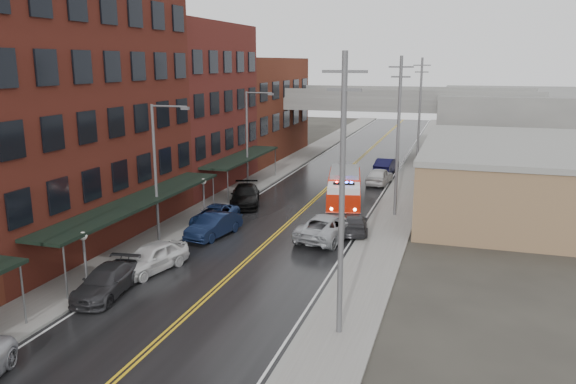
# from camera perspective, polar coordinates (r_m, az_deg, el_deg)

# --- Properties ---
(road) EXTENTS (11.00, 160.00, 0.02)m
(road) POSITION_cam_1_polar(r_m,az_deg,el_deg) (40.49, -0.27, -3.49)
(road) COLOR black
(road) RESTS_ON ground
(sidewalk_left) EXTENTS (3.00, 160.00, 0.15)m
(sidewalk_left) POSITION_cam_1_polar(r_m,az_deg,el_deg) (43.16, -9.56, -2.53)
(sidewalk_left) COLOR slate
(sidewalk_left) RESTS_ON ground
(sidewalk_right) EXTENTS (3.00, 160.00, 0.15)m
(sidewalk_right) POSITION_cam_1_polar(r_m,az_deg,el_deg) (38.99, 10.04, -4.26)
(sidewalk_right) COLOR slate
(sidewalk_right) RESTS_ON ground
(curb_left) EXTENTS (0.30, 160.00, 0.15)m
(curb_left) POSITION_cam_1_polar(r_m,az_deg,el_deg) (42.46, -7.56, -2.72)
(curb_left) COLOR gray
(curb_left) RESTS_ON ground
(curb_right) EXTENTS (0.30, 160.00, 0.15)m
(curb_right) POSITION_cam_1_polar(r_m,az_deg,el_deg) (39.21, 7.65, -4.07)
(curb_right) COLOR gray
(curb_right) RESTS_ON ground
(brick_building_b) EXTENTS (9.00, 20.00, 18.00)m
(brick_building_b) POSITION_cam_1_polar(r_m,az_deg,el_deg) (39.15, -22.74, 8.34)
(brick_building_b) COLOR #551916
(brick_building_b) RESTS_ON ground
(brick_building_c) EXTENTS (9.00, 15.00, 15.00)m
(brick_building_c) POSITION_cam_1_polar(r_m,az_deg,el_deg) (53.84, -10.56, 8.55)
(brick_building_c) COLOR maroon
(brick_building_c) RESTS_ON ground
(brick_building_far) EXTENTS (9.00, 20.00, 12.00)m
(brick_building_far) POSITION_cam_1_polar(r_m,az_deg,el_deg) (69.87, -3.77, 8.51)
(brick_building_far) COLOR #602719
(brick_building_far) RESTS_ON ground
(tan_building) EXTENTS (14.00, 22.00, 5.00)m
(tan_building) POSITION_cam_1_polar(r_m,az_deg,el_deg) (48.04, 22.09, 1.25)
(tan_building) COLOR #8D6D4C
(tan_building) RESTS_ON ground
(right_far_block) EXTENTS (18.00, 30.00, 8.00)m
(right_far_block) POSITION_cam_1_polar(r_m,az_deg,el_deg) (77.61, 22.03, 6.56)
(right_far_block) COLOR slate
(right_far_block) RESTS_ON ground
(awning_1) EXTENTS (2.60, 18.00, 3.09)m
(awning_1) POSITION_cam_1_polar(r_m,az_deg,el_deg) (36.65, -14.91, -0.89)
(awning_1) COLOR black
(awning_1) RESTS_ON ground
(awning_2) EXTENTS (2.60, 13.00, 3.09)m
(awning_2) POSITION_cam_1_polar(r_m,az_deg,el_deg) (51.95, -4.66, 3.55)
(awning_2) COLOR black
(awning_2) RESTS_ON ground
(globe_lamp_1) EXTENTS (0.44, 0.44, 3.12)m
(globe_lamp_1) POSITION_cam_1_polar(r_m,az_deg,el_deg) (30.71, -20.02, -5.27)
(globe_lamp_1) COLOR #59595B
(globe_lamp_1) RESTS_ON ground
(globe_lamp_2) EXTENTS (0.44, 0.44, 3.12)m
(globe_lamp_2) POSITION_cam_1_polar(r_m,az_deg,el_deg) (42.22, -8.58, 0.29)
(globe_lamp_2) COLOR #59595B
(globe_lamp_2) RESTS_ON ground
(street_lamp_1) EXTENTS (2.64, 0.22, 9.00)m
(street_lamp_1) POSITION_cam_1_polar(r_m,az_deg,el_deg) (36.54, -13.03, 2.70)
(street_lamp_1) COLOR #59595B
(street_lamp_1) RESTS_ON ground
(street_lamp_2) EXTENTS (2.64, 0.22, 9.00)m
(street_lamp_2) POSITION_cam_1_polar(r_m,az_deg,el_deg) (50.82, -3.92, 5.86)
(street_lamp_2) COLOR #59595B
(street_lamp_2) RESTS_ON ground
(utility_pole_0) EXTENTS (1.80, 0.24, 12.00)m
(utility_pole_0) POSITION_cam_1_polar(r_m,az_deg,el_deg) (23.06, 5.50, -0.17)
(utility_pole_0) COLOR #59595B
(utility_pole_0) RESTS_ON ground
(utility_pole_1) EXTENTS (1.80, 0.24, 12.00)m
(utility_pole_1) POSITION_cam_1_polar(r_m,az_deg,el_deg) (42.56, 11.13, 5.75)
(utility_pole_1) COLOR #59595B
(utility_pole_1) RESTS_ON ground
(utility_pole_2) EXTENTS (1.80, 0.24, 12.00)m
(utility_pole_2) POSITION_cam_1_polar(r_m,az_deg,el_deg) (62.37, 13.23, 7.92)
(utility_pole_2) COLOR #59595B
(utility_pole_2) RESTS_ON ground
(overpass) EXTENTS (40.00, 10.00, 7.50)m
(overpass) POSITION_cam_1_polar(r_m,az_deg,el_deg) (70.20, 7.74, 8.43)
(overpass) COLOR slate
(overpass) RESTS_ON ground
(fire_truck) EXTENTS (4.38, 8.38, 2.94)m
(fire_truck) POSITION_cam_1_polar(r_m,az_deg,el_deg) (45.28, 5.74, 0.31)
(fire_truck) COLOR red
(fire_truck) RESTS_ON ground
(parked_car_left_3) EXTENTS (2.65, 5.14, 1.42)m
(parked_car_left_3) POSITION_cam_1_polar(r_m,az_deg,el_deg) (30.22, -17.99, -8.64)
(parked_car_left_3) COLOR #2B2B2E
(parked_car_left_3) RESTS_ON ground
(parked_car_left_4) EXTENTS (2.99, 5.05, 1.61)m
(parked_car_left_4) POSITION_cam_1_polar(r_m,az_deg,el_deg) (32.75, -13.68, -6.48)
(parked_car_left_4) COLOR silver
(parked_car_left_4) RESTS_ON ground
(parked_car_left_5) EXTENTS (2.49, 5.01, 1.58)m
(parked_car_left_5) POSITION_cam_1_polar(r_m,az_deg,el_deg) (38.29, -7.54, -3.37)
(parked_car_left_5) COLOR #0E1832
(parked_car_left_5) RESTS_ON ground
(parked_car_left_6) EXTENTS (2.38, 5.04, 1.39)m
(parked_car_left_6) POSITION_cam_1_polar(r_m,az_deg,el_deg) (40.98, -7.47, -2.40)
(parked_car_left_6) COLOR navy
(parked_car_left_6) RESTS_ON ground
(parked_car_left_7) EXTENTS (3.93, 6.04, 1.63)m
(parked_car_left_7) POSITION_cam_1_polar(r_m,az_deg,el_deg) (46.28, -4.38, -0.37)
(parked_car_left_7) COLOR black
(parked_car_left_7) RESTS_ON ground
(parked_car_right_0) EXTENTS (3.88, 6.46, 1.68)m
(parked_car_right_0) POSITION_cam_1_polar(r_m,az_deg,el_deg) (37.59, 4.11, -3.52)
(parked_car_right_0) COLOR #A3A6AB
(parked_car_right_0) RESTS_ON ground
(parked_car_right_1) EXTENTS (2.69, 4.82, 1.32)m
(parked_car_right_1) POSITION_cam_1_polar(r_m,az_deg,el_deg) (39.08, 6.71, -3.20)
(parked_car_right_1) COLOR #2A2A2D
(parked_car_right_1) RESTS_ON ground
(parked_car_right_2) EXTENTS (2.33, 4.92, 1.62)m
(parked_car_right_2) POSITION_cam_1_polar(r_m,az_deg,el_deg) (54.76, 9.28, 1.60)
(parked_car_right_2) COLOR silver
(parked_car_right_2) RESTS_ON ground
(parked_car_right_3) EXTENTS (2.18, 5.04, 1.61)m
(parked_car_right_3) POSITION_cam_1_polar(r_m,az_deg,el_deg) (60.62, 9.95, 2.68)
(parked_car_right_3) COLOR black
(parked_car_right_3) RESTS_ON ground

